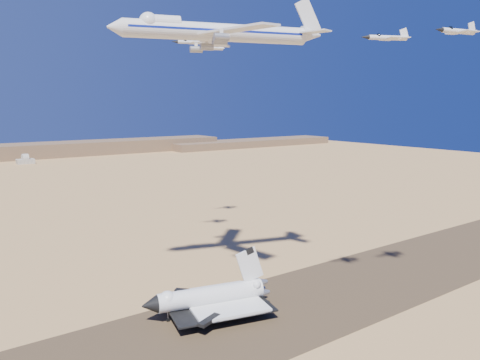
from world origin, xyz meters
TOP-DOWN VIEW (x-y plane):
  - ground at (0.00, 0.00)m, footprint 1200.00×1200.00m
  - runway at (0.00, 0.00)m, footprint 600.00×50.00m
  - ridgeline at (65.32, 527.31)m, footprint 960.00×90.00m
  - shuttle at (2.53, 10.96)m, footprint 43.04×32.69m
  - carrier_747 at (10.50, 20.81)m, footprint 71.87×53.52m
  - crew_a at (8.42, 3.17)m, footprint 0.56×0.74m
  - crew_b at (13.01, 2.32)m, footprint 0.85×1.06m
  - crew_c at (9.54, 4.97)m, footprint 0.91×1.12m
  - chase_jet_a at (38.80, -25.87)m, footprint 13.84×8.42m
  - chase_jet_b at (59.91, -34.37)m, footprint 15.60×8.86m
  - chase_jet_c at (27.10, 62.45)m, footprint 14.93×8.82m
  - chase_jet_d at (52.59, 88.43)m, footprint 15.28×8.82m

SIDE VIEW (x-z plane):
  - ground at x=0.00m, z-range 0.00..0.00m
  - runway at x=0.00m, z-range 0.00..0.06m
  - crew_c at x=9.54m, z-range 0.06..1.77m
  - crew_a at x=8.42m, z-range 0.06..1.88m
  - crew_b at x=13.01m, z-range 0.06..1.96m
  - shuttle at x=2.53m, z-range -4.89..16.25m
  - ridgeline at x=65.32m, z-range -1.37..16.63m
  - chase_jet_a at x=38.80m, z-range 84.58..88.17m
  - chase_jet_b at x=59.91m, z-range 87.01..90.94m
  - carrier_747 at x=10.50m, z-range 82.10..100.11m
  - chase_jet_c at x=27.10m, z-range 91.57..95.41m
  - chase_jet_d at x=52.59m, z-range 93.29..97.17m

